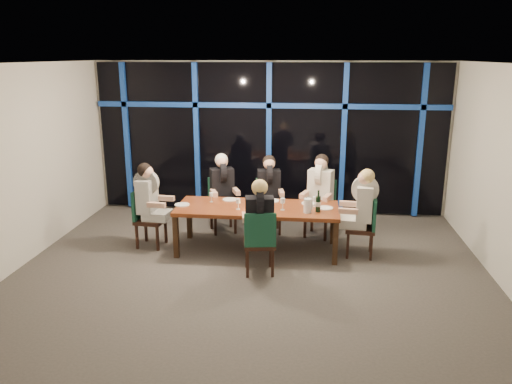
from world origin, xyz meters
TOP-DOWN VIEW (x-y plane):
  - room at (0.00, 0.00)m, footprint 7.04×7.00m
  - window_wall at (0.01, 2.93)m, footprint 6.86×0.43m
  - dining_table at (0.00, 0.80)m, footprint 2.60×1.00m
  - chair_far_left at (-0.75, 1.73)m, footprint 0.59×0.59m
  - chair_far_mid at (0.10, 1.78)m, footprint 0.51×0.51m
  - chair_far_right at (1.03, 1.67)m, footprint 0.59×0.59m
  - chair_end_left at (-1.87, 0.81)m, footprint 0.49×0.49m
  - chair_end_right at (1.73, 0.77)m, footprint 0.49×0.49m
  - chair_near_mid at (0.13, -0.13)m, footprint 0.52×0.52m
  - diner_far_left at (-0.72, 1.65)m, footprint 0.60×0.67m
  - diner_far_mid at (0.11, 1.70)m, footprint 0.52×0.63m
  - diner_far_right at (1.00, 1.59)m, footprint 0.60×0.68m
  - diner_end_left at (-1.79, 0.80)m, footprint 0.62×0.51m
  - diner_end_right at (1.65, 0.78)m, footprint 0.62×0.50m
  - diner_near_mid at (0.12, -0.05)m, footprint 0.52×0.64m
  - plate_far_left at (-0.50, 1.13)m, footprint 0.24×0.24m
  - plate_far_mid at (0.21, 1.14)m, footprint 0.24×0.24m
  - plate_far_right at (0.82, 1.06)m, footprint 0.24×0.24m
  - plate_end_left at (-1.23, 0.75)m, footprint 0.24×0.24m
  - plate_end_right at (1.09, 0.83)m, footprint 0.24×0.24m
  - plate_near_mid at (0.03, 0.51)m, footprint 0.24×0.24m
  - wine_bottle at (0.97, 0.64)m, footprint 0.08×0.08m
  - water_pitcher at (0.81, 0.58)m, footprint 0.14×0.12m
  - tea_light at (-0.07, 0.63)m, footprint 0.05×0.05m
  - wine_glass_a at (-0.29, 0.63)m, footprint 0.07×0.07m
  - wine_glass_b at (0.15, 0.84)m, footprint 0.06×0.06m
  - wine_glass_c at (0.41, 0.67)m, footprint 0.07×0.07m
  - wine_glass_d at (-0.79, 0.98)m, footprint 0.06×0.06m
  - wine_glass_e at (0.92, 0.91)m, footprint 0.06×0.06m

SIDE VIEW (x-z plane):
  - chair_far_mid at x=0.10m, z-range 0.06..1.02m
  - chair_end_right at x=1.73m, z-range 0.06..1.02m
  - chair_end_left at x=-1.87m, z-range 0.06..1.03m
  - chair_near_mid at x=0.13m, z-range 0.06..1.03m
  - chair_far_left at x=-0.75m, z-range 0.06..1.03m
  - chair_far_right at x=1.03m, z-range 0.06..1.06m
  - dining_table at x=0.00m, z-range 0.31..1.06m
  - plate_far_left at x=-0.50m, z-range 0.75..0.76m
  - plate_far_mid at x=0.21m, z-range 0.75..0.76m
  - plate_far_right at x=0.82m, z-range 0.75..0.76m
  - plate_end_left at x=-1.23m, z-range 0.75..0.76m
  - plate_end_right at x=1.09m, z-range 0.75..0.76m
  - plate_near_mid at x=0.03m, z-range 0.75..0.76m
  - tea_light at x=-0.07m, z-range 0.75..0.78m
  - water_pitcher at x=0.81m, z-range 0.75..0.97m
  - wine_glass_d at x=-0.79m, z-range 0.79..0.95m
  - wine_glass_e at x=0.92m, z-range 0.79..0.95m
  - wine_glass_b at x=0.15m, z-range 0.79..0.95m
  - wine_glass_a at x=-0.29m, z-range 0.79..0.96m
  - wine_bottle at x=0.97m, z-range 0.71..1.06m
  - wine_glass_c at x=0.41m, z-range 0.79..0.98m
  - diner_far_mid at x=0.11m, z-range 0.45..1.38m
  - diner_end_right at x=1.65m, z-range 0.45..1.40m
  - diner_end_left at x=-1.79m, z-range 0.45..1.40m
  - diner_near_mid at x=0.12m, z-range 0.46..1.40m
  - diner_far_left at x=-0.72m, z-range 0.46..1.40m
  - diner_far_right at x=1.00m, z-range 0.47..1.44m
  - window_wall at x=0.01m, z-range 0.08..3.02m
  - room at x=0.00m, z-range 0.51..3.53m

